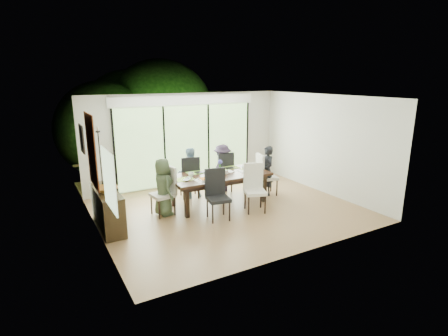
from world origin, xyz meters
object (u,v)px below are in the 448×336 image
chair_near_left (218,195)px  cup_a (191,174)px  chair_far_left (189,176)px  person_right_end (267,171)px  chair_near_right (255,188)px  table_top (219,175)px  laptop (190,179)px  person_far_right (222,168)px  cup_c (244,167)px  chair_right_end (268,174)px  person_far_left (189,173)px  person_left_end (163,187)px  chair_left_end (162,191)px  bowl (107,189)px  cup_b (226,172)px  sideboard (108,209)px  vase (220,171)px  chair_far_right (222,172)px

chair_near_left → cup_a: 1.07m
chair_far_left → person_right_end: person_right_end is taller
chair_near_left → chair_near_right: bearing=9.4°
table_top → laptop: laptop is taller
table_top → person_far_right: (0.55, 0.83, -0.08)m
table_top → cup_c: cup_c is taller
chair_right_end → chair_near_left: (-2.00, -0.87, 0.00)m
table_top → person_far_left: person_far_left is taller
person_left_end → chair_left_end: bearing=85.7°
person_far_left → cup_c: person_far_left is taller
chair_near_right → person_far_right: (0.05, 1.70, 0.10)m
person_far_left → person_far_right: size_ratio=1.00×
bowl → cup_b: bearing=2.6°
cup_a → cup_b: cup_a is taller
person_far_right → laptop: person_far_right is taller
person_left_end → sideboard: person_left_end is taller
vase → cup_b: 0.18m
table_top → chair_left_end: bearing=180.0°
person_right_end → chair_left_end: bearing=-77.4°
chair_near_left → person_far_left: (0.05, 1.70, 0.10)m
person_far_left → cup_c: 1.46m
chair_left_end → chair_far_right: 2.22m
person_right_end → cup_b: bearing=-73.1°
laptop → cup_b: 1.00m
chair_near_left → bowl: size_ratio=2.59×
chair_far_left → sideboard: 2.52m
bowl → chair_far_left: bearing=25.1°
person_far_left → laptop: size_ratio=3.91×
chair_right_end → cup_c: bearing=95.1°
cup_c → cup_a: bearing=178.1°
table_top → chair_left_end: (-1.50, 0.00, -0.18)m
chair_far_left → bowl: 2.58m
sideboard → chair_left_end: bearing=6.0°
vase → laptop: vase is taller
laptop → person_right_end: bearing=-44.1°
chair_far_right → cup_a: 1.46m
cup_a → sideboard: 2.13m
sideboard → cup_a: bearing=7.8°
table_top → chair_right_end: 1.51m
chair_left_end → cup_c: chair_left_end is taller
chair_far_right → chair_near_left: (-1.05, -1.72, 0.00)m
chair_far_left → person_far_left: person_far_left is taller
chair_near_right → vase: size_ratio=9.17×
chair_left_end → cup_b: chair_left_end is taller
person_far_right → cup_b: (-0.40, -0.93, 0.16)m
bowl → chair_near_left: bearing=-15.7°
person_far_right → sideboard: person_far_right is taller
chair_near_left → cup_b: chair_near_left is taller
chair_near_left → chair_far_left: bearing=97.8°
person_right_end → bowl: 4.26m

